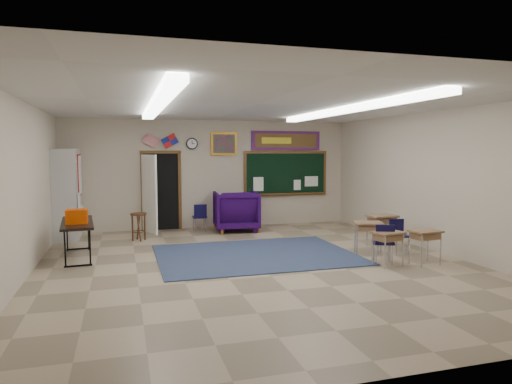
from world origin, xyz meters
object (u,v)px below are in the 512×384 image
object	(u,v)px
student_desk_front_right	(382,229)
student_desk_front_left	(368,237)
folding_table	(78,238)
wooden_stool	(139,226)
wingback_armchair	(236,211)

from	to	relation	value
student_desk_front_right	student_desk_front_left	bearing A→B (deg)	-143.93
student_desk_front_left	folding_table	distance (m)	5.91
student_desk_front_left	wooden_stool	distance (m)	5.36
student_desk_front_left	folding_table	xyz separation A→B (m)	(-5.74, 1.42, 0.02)
wooden_stool	folding_table	bearing A→B (deg)	-129.82
wingback_armchair	student_desk_front_right	distance (m)	3.99
student_desk_front_right	wooden_stool	xyz separation A→B (m)	(-5.17, 2.34, -0.06)
wingback_armchair	wooden_stool	distance (m)	2.68
wingback_armchair	student_desk_front_right	world-z (taller)	wingback_armchair
folding_table	wooden_stool	bearing A→B (deg)	45.44
folding_table	wooden_stool	distance (m)	1.94
folding_table	student_desk_front_left	bearing A→B (deg)	-18.61
student_desk_front_left	student_desk_front_right	bearing A→B (deg)	62.22
student_desk_front_left	wooden_stool	world-z (taller)	student_desk_front_left
wooden_stool	student_desk_front_right	bearing A→B (deg)	-24.31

